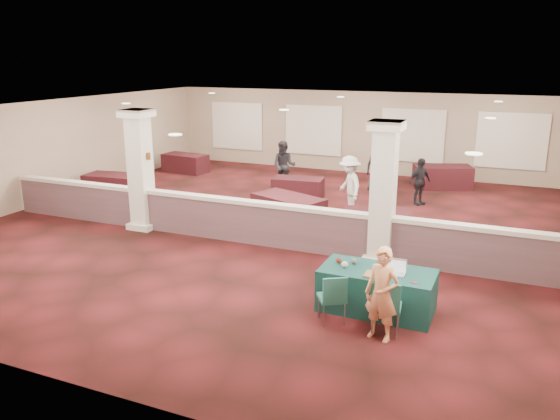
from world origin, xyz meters
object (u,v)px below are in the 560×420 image
at_px(conf_chair_main, 386,303).
at_px(far_table_back_left, 185,163).
at_px(conf_chair_side, 333,295).
at_px(far_table_front_center, 288,211).
at_px(far_table_front_right, 377,223).
at_px(attendee_a, 284,166).
at_px(near_table, 377,290).
at_px(attendee_d, 378,167).
at_px(far_table_front_left, 114,186).
at_px(attendee_b, 349,185).
at_px(far_table_back_center, 298,188).
at_px(attendee_c, 420,182).
at_px(woman, 382,294).
at_px(far_table_back_right, 442,177).

distance_m(conf_chair_main, far_table_back_left, 14.49).
xyz_separation_m(conf_chair_side, far_table_front_center, (-2.91, 5.08, -0.13)).
height_order(far_table_front_right, attendee_a, attendee_a).
xyz_separation_m(conf_chair_main, far_table_front_right, (-1.35, 5.14, -0.23)).
relative_size(near_table, attendee_d, 1.15).
height_order(far_table_back_left, attendee_d, attendee_d).
xyz_separation_m(far_table_front_left, attendee_b, (7.76, 1.02, 0.49)).
distance_m(far_table_back_center, attendee_c, 3.89).
bearing_deg(far_table_front_right, far_table_back_center, 138.91).
relative_size(far_table_front_center, attendee_d, 1.13).
relative_size(attendee_b, attendee_c, 1.18).
bearing_deg(woman, near_table, 120.70).
xyz_separation_m(far_table_back_center, attendee_a, (-0.83, 0.80, 0.53)).
relative_size(far_table_front_left, far_table_back_right, 0.95).
bearing_deg(far_table_front_right, far_table_back_left, 150.95).
bearing_deg(far_table_back_left, conf_chair_side, -46.94).
relative_size(woman, attendee_c, 1.08).
relative_size(woman, far_table_back_right, 0.81).
xyz_separation_m(far_table_back_left, attendee_d, (7.93, -0.42, 0.53)).
bearing_deg(far_table_back_right, far_table_back_left, -173.06).
distance_m(far_table_front_center, attendee_b, 2.14).
bearing_deg(far_table_back_left, far_table_front_center, -37.50).
height_order(far_table_back_left, far_table_back_center, far_table_back_left).
bearing_deg(attendee_b, attendee_c, 99.60).
bearing_deg(far_table_front_left, attendee_d, 26.35).
bearing_deg(conf_chair_side, attendee_b, 71.81).
height_order(far_table_back_left, far_table_back_right, far_table_back_right).
bearing_deg(conf_chair_main, conf_chair_side, 169.48).
xyz_separation_m(near_table, far_table_back_right, (-0.12, 10.48, 0.00)).
distance_m(near_table, far_table_back_center, 8.38).
relative_size(attendee_a, attendee_c, 1.16).
bearing_deg(attendee_d, far_table_back_left, 4.25).
bearing_deg(attendee_b, attendee_a, -163.40).
xyz_separation_m(far_table_front_right, far_table_back_right, (0.88, 6.20, 0.05)).
distance_m(far_table_front_right, attendee_b, 2.15).
relative_size(near_table, conf_chair_main, 2.10).
bearing_deg(attendee_b, near_table, -17.93).
relative_size(conf_chair_side, woman, 0.57).
relative_size(near_table, far_table_back_right, 1.04).
relative_size(far_table_front_right, attendee_d, 0.96).
bearing_deg(near_table, far_table_back_center, 121.85).
bearing_deg(conf_chair_main, attendee_b, 103.72).
xyz_separation_m(conf_chair_main, conf_chair_side, (-0.93, 0.06, -0.04)).
xyz_separation_m(far_table_front_center, far_table_back_left, (-6.51, 5.00, -0.04)).
bearing_deg(conf_chair_side, attendee_a, 85.52).
relative_size(far_table_front_left, far_table_front_center, 0.93).
bearing_deg(attendee_c, conf_chair_side, -144.48).
relative_size(far_table_back_center, attendee_a, 0.95).
bearing_deg(near_table, woman, -72.57).
xyz_separation_m(far_table_front_left, attendee_d, (7.93, 3.93, 0.51)).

